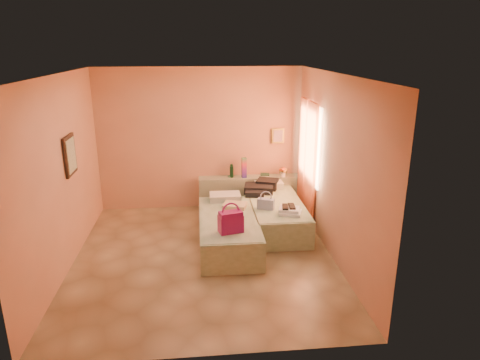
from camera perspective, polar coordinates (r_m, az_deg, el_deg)
The scene contains 16 objects.
ground at distance 6.85m, azimuth -4.80°, elevation -10.20°, with size 4.50×4.50×0.00m, color tan.
room_walls at distance 6.78m, azimuth -3.54°, elevation 5.65°, with size 4.02×4.51×2.81m.
headboard_ledge at distance 8.71m, azimuth 1.29°, elevation -1.59°, with size 2.05×0.30×0.65m, color gray.
bed_left at distance 7.11m, azimuth -1.55°, elevation -6.80°, with size 0.90×2.00×0.50m, color beige.
bed_right at distance 7.82m, azimuth 4.71°, elevation -4.54°, with size 0.90×2.00×0.50m, color beige.
water_bottle at distance 8.52m, azimuth -1.14°, elevation 1.19°, with size 0.07×0.07×0.26m, color #153B21.
rainbow_box at distance 8.50m, azimuth 0.55°, elevation 1.65°, with size 0.09×0.09×0.40m, color #96125E.
small_dish at distance 8.58m, azimuth -1.26°, elevation 0.49°, with size 0.11×0.11×0.03m, color #539970.
green_book at distance 8.72m, azimuth 3.34°, elevation 0.75°, with size 0.18×0.13×0.03m, color #2A4E38.
flower_vase at distance 8.61m, azimuth 5.78°, elevation 1.18°, with size 0.18×0.18×0.23m, color white.
magenta_handbag at distance 6.41m, azimuth -1.25°, elevation -5.56°, with size 0.36×0.20×0.33m, color #96125E.
khaki_garment at distance 7.41m, azimuth -0.69°, elevation -3.39°, with size 0.39×0.31×0.07m, color tan.
clothes_pile at distance 8.16m, azimuth 2.86°, elevation -0.99°, with size 0.59×0.59×0.18m, color black.
blue_handbag at distance 7.33m, azimuth 3.46°, elevation -3.20°, with size 0.28×0.12×0.18m, color #3A518B.
towel_stack at distance 7.16m, azimuth 6.75°, elevation -4.15°, with size 0.35×0.30×0.10m, color white.
sandal_pair at distance 7.17m, azimuth 6.51°, elevation -3.56°, with size 0.19×0.25×0.03m, color black.
Camera 1 is at (-0.04, -6.06, 3.19)m, focal length 32.00 mm.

